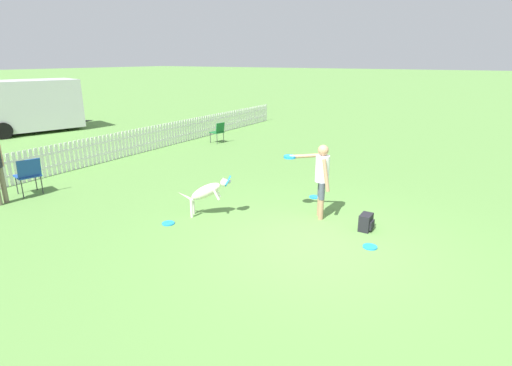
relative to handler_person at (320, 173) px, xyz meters
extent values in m
plane|color=#5B8C42|center=(-1.19, -0.49, -0.96)|extent=(240.00, 240.00, 0.00)
cylinder|color=tan|center=(-0.08, -0.08, -0.74)|extent=(0.11, 0.11, 0.43)
cylinder|color=#474C5B|center=(-0.08, -0.08, -0.35)|extent=(0.12, 0.12, 0.35)
cylinder|color=tan|center=(0.10, 0.01, -0.74)|extent=(0.11, 0.11, 0.43)
cylinder|color=#474C5B|center=(0.10, 0.01, -0.35)|extent=(0.12, 0.12, 0.35)
cylinder|color=white|center=(0.01, -0.04, 0.10)|extent=(0.38, 0.38, 0.54)
sphere|color=tan|center=(0.01, -0.04, 0.48)|extent=(0.22, 0.22, 0.22)
cylinder|color=tan|center=(-0.14, -0.18, 0.02)|extent=(0.09, 0.20, 0.66)
cylinder|color=tan|center=(0.03, 0.35, 0.31)|extent=(0.33, 0.64, 0.14)
cylinder|color=#1E8CD8|center=(-0.10, 0.65, 0.27)|extent=(0.25, 0.25, 0.02)
cylinder|color=#1E8CD8|center=(-0.10, 0.65, 0.29)|extent=(0.25, 0.25, 0.02)
ellipsoid|color=beige|center=(-1.16, 2.04, -0.42)|extent=(0.58, 0.75, 0.52)
ellipsoid|color=white|center=(-1.16, 2.04, -0.46)|extent=(0.31, 0.40, 0.25)
sphere|color=beige|center=(-0.97, 1.70, -0.22)|extent=(0.17, 0.17, 0.17)
cone|color=beige|center=(-0.93, 1.64, -0.18)|extent=(0.15, 0.17, 0.13)
cylinder|color=#1E8CD8|center=(-0.93, 1.64, -0.18)|extent=(0.28, 0.24, 0.23)
cone|color=beige|center=(-0.94, 1.75, -0.16)|extent=(0.05, 0.05, 0.08)
cone|color=beige|center=(-1.03, 1.70, -0.16)|extent=(0.05, 0.05, 0.08)
cylinder|color=white|center=(-1.22, 2.35, -0.76)|extent=(0.06, 0.06, 0.39)
cylinder|color=white|center=(-1.39, 2.25, -0.76)|extent=(0.06, 0.06, 0.39)
cylinder|color=white|center=(-0.98, 1.90, -0.42)|extent=(0.14, 0.18, 0.31)
cylinder|color=white|center=(-1.13, 1.82, -0.42)|extent=(0.14, 0.18, 0.31)
cone|color=beige|center=(-1.38, 2.43, -0.52)|extent=(0.21, 0.31, 0.22)
cylinder|color=#1E8CD8|center=(-1.91, 2.43, -0.95)|extent=(0.25, 0.25, 0.02)
cylinder|color=#1E8CD8|center=(-0.83, -1.34, -0.95)|extent=(0.25, 0.25, 0.02)
cylinder|color=#1E8CD8|center=(1.10, 0.56, -0.95)|extent=(0.25, 0.25, 0.02)
cube|color=black|center=(-0.14, -1.04, -0.80)|extent=(0.32, 0.20, 0.32)
cube|color=black|center=(-0.14, -1.16, -0.83)|extent=(0.22, 0.04, 0.16)
cube|color=white|center=(-1.19, 7.67, -0.70)|extent=(24.70, 0.04, 0.06)
cube|color=white|center=(-1.19, 7.67, -0.34)|extent=(24.70, 0.04, 0.06)
cube|color=white|center=(-2.30, 7.67, -0.53)|extent=(0.09, 0.02, 0.86)
cube|color=white|center=(-2.15, 7.67, -0.53)|extent=(0.09, 0.02, 0.86)
cube|color=white|center=(-2.01, 7.67, -0.53)|extent=(0.09, 0.02, 0.86)
cube|color=white|center=(-1.86, 7.67, -0.53)|extent=(0.09, 0.02, 0.86)
cube|color=white|center=(-1.71, 7.67, -0.53)|extent=(0.09, 0.02, 0.86)
cube|color=white|center=(-1.56, 7.67, -0.53)|extent=(0.09, 0.02, 0.86)
cube|color=white|center=(-1.41, 7.67, -0.53)|extent=(0.09, 0.02, 0.86)
cube|color=white|center=(-1.26, 7.67, -0.53)|extent=(0.09, 0.02, 0.86)
cube|color=white|center=(-1.11, 7.67, -0.53)|extent=(0.09, 0.02, 0.86)
cube|color=white|center=(-0.96, 7.67, -0.53)|extent=(0.09, 0.02, 0.86)
cube|color=white|center=(-0.82, 7.67, -0.53)|extent=(0.09, 0.02, 0.86)
cube|color=white|center=(-0.67, 7.67, -0.53)|extent=(0.09, 0.02, 0.86)
cube|color=white|center=(-0.52, 7.67, -0.53)|extent=(0.09, 0.02, 0.86)
cube|color=white|center=(-0.37, 7.67, -0.53)|extent=(0.09, 0.02, 0.86)
cube|color=white|center=(-0.22, 7.67, -0.53)|extent=(0.09, 0.02, 0.86)
cube|color=white|center=(-0.07, 7.67, -0.53)|extent=(0.09, 0.02, 0.86)
cube|color=white|center=(0.08, 7.67, -0.53)|extent=(0.09, 0.02, 0.86)
cube|color=white|center=(0.23, 7.67, -0.53)|extent=(0.09, 0.02, 0.86)
cube|color=white|center=(0.37, 7.67, -0.53)|extent=(0.09, 0.02, 0.86)
cube|color=white|center=(0.52, 7.67, -0.53)|extent=(0.09, 0.02, 0.86)
cube|color=white|center=(0.67, 7.67, -0.53)|extent=(0.09, 0.02, 0.86)
cube|color=white|center=(0.82, 7.67, -0.53)|extent=(0.09, 0.02, 0.86)
cube|color=white|center=(0.97, 7.67, -0.53)|extent=(0.09, 0.02, 0.86)
cube|color=white|center=(1.12, 7.67, -0.53)|extent=(0.09, 0.02, 0.86)
cube|color=white|center=(1.27, 7.67, -0.53)|extent=(0.09, 0.02, 0.86)
cube|color=white|center=(1.42, 7.67, -0.53)|extent=(0.09, 0.02, 0.86)
cube|color=white|center=(1.56, 7.67, -0.53)|extent=(0.09, 0.02, 0.86)
cube|color=white|center=(1.71, 7.67, -0.53)|extent=(0.09, 0.02, 0.86)
cube|color=white|center=(1.86, 7.67, -0.53)|extent=(0.09, 0.02, 0.86)
cube|color=white|center=(2.01, 7.67, -0.53)|extent=(0.09, 0.02, 0.86)
cube|color=white|center=(2.16, 7.67, -0.53)|extent=(0.09, 0.02, 0.86)
cube|color=white|center=(2.31, 7.67, -0.53)|extent=(0.09, 0.02, 0.86)
cube|color=white|center=(2.46, 7.67, -0.53)|extent=(0.09, 0.02, 0.86)
cube|color=white|center=(2.61, 7.67, -0.53)|extent=(0.09, 0.02, 0.86)
cube|color=white|center=(2.76, 7.67, -0.53)|extent=(0.09, 0.02, 0.86)
cube|color=white|center=(2.90, 7.67, -0.53)|extent=(0.09, 0.02, 0.86)
cube|color=white|center=(3.05, 7.67, -0.53)|extent=(0.09, 0.02, 0.86)
cube|color=white|center=(3.20, 7.67, -0.53)|extent=(0.09, 0.02, 0.86)
cube|color=white|center=(3.35, 7.67, -0.53)|extent=(0.09, 0.02, 0.86)
cube|color=white|center=(3.50, 7.67, -0.53)|extent=(0.09, 0.02, 0.86)
cube|color=white|center=(3.65, 7.67, -0.53)|extent=(0.09, 0.02, 0.86)
cube|color=white|center=(3.80, 7.67, -0.53)|extent=(0.09, 0.02, 0.86)
cube|color=white|center=(3.95, 7.67, -0.53)|extent=(0.09, 0.02, 0.86)
cube|color=white|center=(4.09, 7.67, -0.53)|extent=(0.09, 0.02, 0.86)
cube|color=white|center=(4.24, 7.67, -0.53)|extent=(0.09, 0.02, 0.86)
cube|color=white|center=(4.39, 7.67, -0.53)|extent=(0.09, 0.02, 0.86)
cube|color=white|center=(4.54, 7.67, -0.53)|extent=(0.09, 0.02, 0.86)
cube|color=white|center=(4.69, 7.67, -0.53)|extent=(0.09, 0.02, 0.86)
cube|color=white|center=(4.84, 7.67, -0.53)|extent=(0.09, 0.02, 0.86)
cube|color=white|center=(4.99, 7.67, -0.53)|extent=(0.09, 0.02, 0.86)
cube|color=white|center=(5.14, 7.67, -0.53)|extent=(0.09, 0.02, 0.86)
cube|color=white|center=(5.28, 7.67, -0.53)|extent=(0.09, 0.02, 0.86)
cube|color=white|center=(5.43, 7.67, -0.53)|extent=(0.09, 0.02, 0.86)
cube|color=white|center=(5.58, 7.67, -0.53)|extent=(0.09, 0.02, 0.86)
cube|color=white|center=(5.73, 7.67, -0.53)|extent=(0.09, 0.02, 0.86)
cube|color=white|center=(5.88, 7.67, -0.53)|extent=(0.09, 0.02, 0.86)
cube|color=white|center=(6.03, 7.67, -0.53)|extent=(0.09, 0.02, 0.86)
cube|color=white|center=(6.18, 7.67, -0.53)|extent=(0.09, 0.02, 0.86)
cube|color=white|center=(6.33, 7.67, -0.53)|extent=(0.09, 0.02, 0.86)
cube|color=white|center=(6.47, 7.67, -0.53)|extent=(0.09, 0.02, 0.86)
cube|color=white|center=(6.62, 7.67, -0.53)|extent=(0.09, 0.02, 0.86)
cube|color=white|center=(6.77, 7.67, -0.53)|extent=(0.09, 0.02, 0.86)
cube|color=white|center=(6.92, 7.67, -0.53)|extent=(0.09, 0.02, 0.86)
cube|color=white|center=(7.07, 7.67, -0.53)|extent=(0.09, 0.02, 0.86)
cube|color=white|center=(7.22, 7.67, -0.53)|extent=(0.09, 0.02, 0.86)
cube|color=white|center=(7.37, 7.67, -0.53)|extent=(0.09, 0.02, 0.86)
cube|color=white|center=(7.52, 7.67, -0.53)|extent=(0.09, 0.02, 0.86)
cube|color=white|center=(7.66, 7.67, -0.53)|extent=(0.09, 0.02, 0.86)
cube|color=white|center=(7.81, 7.67, -0.53)|extent=(0.09, 0.02, 0.86)
cube|color=white|center=(7.96, 7.67, -0.53)|extent=(0.09, 0.02, 0.86)
cube|color=white|center=(8.11, 7.67, -0.53)|extent=(0.09, 0.02, 0.86)
cube|color=white|center=(8.26, 7.67, -0.53)|extent=(0.09, 0.02, 0.86)
cube|color=white|center=(8.41, 7.67, -0.53)|extent=(0.09, 0.02, 0.86)
cube|color=white|center=(8.56, 7.67, -0.53)|extent=(0.09, 0.02, 0.86)
cube|color=white|center=(8.71, 7.67, -0.53)|extent=(0.09, 0.02, 0.86)
cube|color=white|center=(8.86, 7.67, -0.53)|extent=(0.09, 0.02, 0.86)
cube|color=white|center=(9.00, 7.67, -0.53)|extent=(0.09, 0.02, 0.86)
cube|color=white|center=(9.15, 7.67, -0.53)|extent=(0.09, 0.02, 0.86)
cube|color=white|center=(9.30, 7.67, -0.53)|extent=(0.09, 0.02, 0.86)
cube|color=white|center=(9.45, 7.67, -0.53)|extent=(0.09, 0.02, 0.86)
cube|color=white|center=(9.60, 7.67, -0.53)|extent=(0.09, 0.02, 0.86)
cube|color=white|center=(9.75, 7.67, -0.53)|extent=(0.09, 0.02, 0.86)
cube|color=white|center=(9.90, 7.67, -0.53)|extent=(0.09, 0.02, 0.86)
cube|color=white|center=(10.05, 7.67, -0.53)|extent=(0.09, 0.02, 0.86)
cube|color=white|center=(10.19, 7.67, -0.53)|extent=(0.09, 0.02, 0.86)
cube|color=white|center=(10.34, 7.67, -0.53)|extent=(0.09, 0.02, 0.86)
cube|color=white|center=(10.49, 7.67, -0.53)|extent=(0.09, 0.02, 0.86)
cube|color=white|center=(10.64, 7.67, -0.53)|extent=(0.09, 0.02, 0.86)
cube|color=white|center=(10.79, 7.67, -0.53)|extent=(0.09, 0.02, 0.86)
cube|color=white|center=(10.94, 7.67, -0.53)|extent=(0.09, 0.02, 0.86)
cube|color=white|center=(11.09, 7.67, -0.53)|extent=(0.09, 0.02, 0.86)
cylinder|color=#333338|center=(-2.03, 6.77, -0.72)|extent=(0.02, 0.02, 0.47)
cylinder|color=#333338|center=(-2.46, 6.87, -0.72)|extent=(0.02, 0.02, 0.47)
cylinder|color=#333338|center=(-2.13, 6.35, -0.72)|extent=(0.02, 0.02, 0.47)
cylinder|color=#333338|center=(-2.56, 6.45, -0.72)|extent=(0.02, 0.02, 0.47)
cube|color=#1E4799|center=(-2.30, 6.61, -0.49)|extent=(0.62, 0.62, 0.03)
cube|color=#1E4799|center=(-2.35, 6.38, -0.27)|extent=(0.52, 0.21, 0.45)
cylinder|color=#333338|center=(5.29, 6.59, -0.75)|extent=(0.02, 0.02, 0.41)
cylinder|color=#333338|center=(4.93, 6.64, -0.75)|extent=(0.02, 0.02, 0.41)
cylinder|color=#333338|center=(5.24, 6.23, -0.75)|extent=(0.02, 0.02, 0.41)
cylinder|color=#333338|center=(4.88, 6.28, -0.75)|extent=(0.02, 0.02, 0.41)
cube|color=#19662D|center=(5.09, 6.44, -0.55)|extent=(0.48, 0.48, 0.03)
cube|color=#19662D|center=(5.06, 6.24, -0.35)|extent=(0.44, 0.14, 0.39)
cylinder|color=#7A705B|center=(-2.93, 6.50, -0.53)|extent=(0.11, 0.11, 0.86)
cylinder|color=tan|center=(-2.85, 6.53, 0.19)|extent=(0.08, 0.08, 0.61)
cube|color=silver|center=(2.04, 15.13, 0.25)|extent=(5.68, 3.43, 2.12)
cone|color=#3F3F42|center=(4.98, 14.29, -0.71)|extent=(0.82, 0.41, 0.20)
cylinder|color=black|center=(1.11, 14.32, -0.62)|extent=(0.70, 0.36, 0.68)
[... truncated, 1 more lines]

